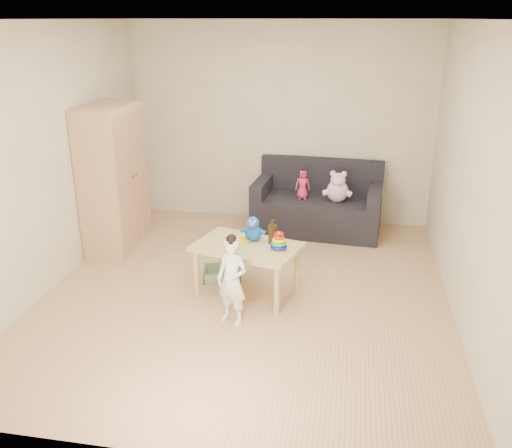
% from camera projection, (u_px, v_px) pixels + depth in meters
% --- Properties ---
extents(room, '(4.50, 4.50, 4.50)m').
position_uv_depth(room, '(246.00, 168.00, 5.05)').
color(room, tan).
rests_on(room, ground).
extents(wardrobe, '(0.47, 0.95, 1.71)m').
position_uv_depth(wardrobe, '(114.00, 179.00, 6.32)').
color(wardrobe, tan).
rests_on(wardrobe, ground).
extents(sofa, '(1.66, 0.93, 0.45)m').
position_uv_depth(sofa, '(317.00, 214.00, 7.02)').
color(sofa, black).
rests_on(sofa, ground).
extents(play_table, '(1.13, 0.88, 0.53)m').
position_uv_depth(play_table, '(247.00, 269.00, 5.40)').
color(play_table, '#E7CB7E').
rests_on(play_table, ground).
extents(storage_bin, '(0.45, 0.38, 0.12)m').
position_uv_depth(storage_bin, '(222.00, 273.00, 5.78)').
color(storage_bin, slate).
rests_on(storage_bin, ground).
extents(toddler, '(0.36, 0.30, 0.81)m').
position_uv_depth(toddler, '(232.00, 282.00, 4.83)').
color(toddler, white).
rests_on(toddler, ground).
extents(pink_bear, '(0.32, 0.28, 0.33)m').
position_uv_depth(pink_bear, '(338.00, 189.00, 6.75)').
color(pink_bear, '#EFB0D2').
rests_on(pink_bear, sofa).
extents(doll, '(0.20, 0.15, 0.36)m').
position_uv_depth(doll, '(303.00, 185.00, 6.84)').
color(doll, '#E22A62').
rests_on(doll, sofa).
extents(ring_stacker, '(0.16, 0.16, 0.19)m').
position_uv_depth(ring_stacker, '(279.00, 243.00, 5.16)').
color(ring_stacker, '#C7AE0A').
rests_on(ring_stacker, play_table).
extents(brown_bottle, '(0.08, 0.08, 0.24)m').
position_uv_depth(brown_bottle, '(272.00, 233.00, 5.32)').
color(brown_bottle, black).
rests_on(brown_bottle, play_table).
extents(blue_plush, '(0.25, 0.23, 0.26)m').
position_uv_depth(blue_plush, '(253.00, 228.00, 5.37)').
color(blue_plush, blue).
rests_on(blue_plush, play_table).
extents(wooden_figure, '(0.05, 0.04, 0.10)m').
position_uv_depth(wooden_figure, '(235.00, 239.00, 5.31)').
color(wooden_figure, brown).
rests_on(wooden_figure, play_table).
extents(yellow_book, '(0.23, 0.23, 0.01)m').
position_uv_depth(yellow_book, '(243.00, 239.00, 5.43)').
color(yellow_book, yellow).
rests_on(yellow_book, play_table).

